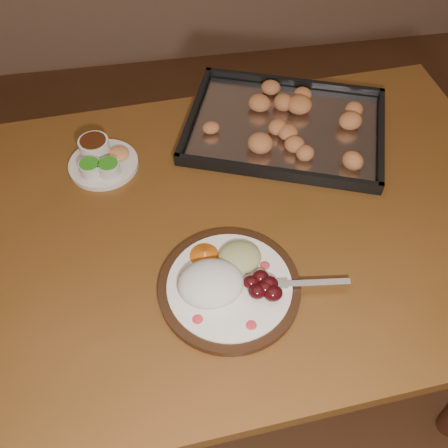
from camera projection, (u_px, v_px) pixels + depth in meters
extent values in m
plane|color=#58321E|center=(246.00, 423.00, 1.57)|extent=(4.00, 4.00, 0.00)
cube|color=brown|center=(204.00, 230.00, 1.13)|extent=(1.55, 0.99, 0.04)
cylinder|color=#4C2516|center=(376.00, 176.00, 1.74)|extent=(0.07, 0.07, 0.71)
cylinder|color=black|center=(229.00, 288.00, 1.00)|extent=(0.29, 0.29, 0.02)
cylinder|color=white|center=(229.00, 285.00, 0.99)|extent=(0.25, 0.25, 0.01)
ellipsoid|color=red|center=(198.00, 319.00, 0.95)|extent=(0.02, 0.02, 0.00)
ellipsoid|color=red|center=(251.00, 325.00, 0.94)|extent=(0.02, 0.02, 0.00)
ellipsoid|color=red|center=(265.00, 265.00, 1.02)|extent=(0.02, 0.02, 0.00)
ellipsoid|color=red|center=(184.00, 277.00, 1.00)|extent=(0.02, 0.02, 0.00)
ellipsoid|color=silver|center=(211.00, 283.00, 0.98)|extent=(0.14, 0.13, 0.06)
ellipsoid|color=#4A0A0F|center=(257.00, 291.00, 0.97)|extent=(0.04, 0.03, 0.03)
ellipsoid|color=#4A0A0F|center=(269.00, 284.00, 0.98)|extent=(0.04, 0.03, 0.03)
ellipsoid|color=#4A0A0F|center=(261.00, 277.00, 0.99)|extent=(0.04, 0.03, 0.03)
ellipsoid|color=#4A0A0F|center=(273.00, 293.00, 0.96)|extent=(0.04, 0.03, 0.03)
ellipsoid|color=#4A0A0F|center=(251.00, 282.00, 0.98)|extent=(0.04, 0.03, 0.03)
ellipsoid|color=#4A0A0F|center=(265.00, 288.00, 0.97)|extent=(0.04, 0.03, 0.03)
ellipsoid|color=tan|center=(240.00, 257.00, 1.02)|extent=(0.10, 0.09, 0.04)
cone|color=#C95B12|center=(205.00, 254.00, 1.03)|extent=(0.08, 0.08, 0.03)
cube|color=silver|center=(316.00, 283.00, 0.99)|extent=(0.14, 0.03, 0.00)
cube|color=silver|center=(279.00, 284.00, 0.99)|extent=(0.04, 0.03, 0.00)
cylinder|color=silver|center=(267.00, 288.00, 0.98)|extent=(0.03, 0.01, 0.00)
cylinder|color=silver|center=(267.00, 286.00, 0.99)|extent=(0.03, 0.01, 0.00)
cylinder|color=silver|center=(266.00, 283.00, 0.99)|extent=(0.03, 0.01, 0.00)
cylinder|color=silver|center=(266.00, 280.00, 0.99)|extent=(0.03, 0.01, 0.00)
cylinder|color=silver|center=(104.00, 164.00, 1.22)|extent=(0.17, 0.17, 0.01)
cylinder|color=silver|center=(91.00, 168.00, 1.18)|extent=(0.05, 0.05, 0.03)
cylinder|color=#2D891B|center=(89.00, 164.00, 1.17)|extent=(0.05, 0.05, 0.00)
cylinder|color=silver|center=(109.00, 168.00, 1.18)|extent=(0.05, 0.05, 0.03)
cylinder|color=#2D891B|center=(108.00, 163.00, 1.17)|extent=(0.05, 0.05, 0.00)
cylinder|color=silver|center=(95.00, 147.00, 1.22)|extent=(0.07, 0.07, 0.04)
cylinder|color=#39180A|center=(93.00, 141.00, 1.20)|extent=(0.06, 0.06, 0.00)
ellipsoid|color=#D4894B|center=(119.00, 153.00, 1.22)|extent=(0.05, 0.05, 0.02)
cube|color=black|center=(285.00, 129.00, 1.30)|extent=(0.60, 0.52, 0.01)
cube|color=black|center=(293.00, 83.00, 1.40)|extent=(0.47, 0.19, 0.02)
cube|color=black|center=(276.00, 173.00, 1.18)|extent=(0.47, 0.19, 0.02)
cube|color=black|center=(381.00, 136.00, 1.26)|extent=(0.14, 0.35, 0.02)
cube|color=black|center=(194.00, 112.00, 1.32)|extent=(0.14, 0.35, 0.02)
cube|color=silver|center=(285.00, 127.00, 1.30)|extent=(0.55, 0.48, 0.00)
ellipsoid|color=#C07543|center=(310.00, 124.00, 1.27)|extent=(0.06, 0.05, 0.04)
ellipsoid|color=#C07543|center=(333.00, 118.00, 1.28)|extent=(0.07, 0.07, 0.04)
ellipsoid|color=#C07543|center=(310.00, 102.00, 1.32)|extent=(0.08, 0.08, 0.04)
ellipsoid|color=#C07543|center=(302.00, 107.00, 1.31)|extent=(0.06, 0.07, 0.04)
ellipsoid|color=#C07543|center=(281.00, 97.00, 1.34)|extent=(0.06, 0.07, 0.04)
ellipsoid|color=#C07543|center=(273.00, 110.00, 1.30)|extent=(0.08, 0.08, 0.04)
ellipsoid|color=#C07543|center=(243.00, 106.00, 1.31)|extent=(0.07, 0.07, 0.04)
ellipsoid|color=#C07543|center=(253.00, 116.00, 1.29)|extent=(0.06, 0.05, 0.04)
ellipsoid|color=#C07543|center=(230.00, 120.00, 1.28)|extent=(0.07, 0.07, 0.04)
ellipsoid|color=#C07543|center=(255.00, 136.00, 1.24)|extent=(0.08, 0.08, 0.04)
ellipsoid|color=#C07543|center=(278.00, 131.00, 1.25)|extent=(0.06, 0.07, 0.04)
ellipsoid|color=#C07543|center=(294.00, 142.00, 1.23)|extent=(0.06, 0.07, 0.04)
ellipsoid|color=#C07543|center=(303.00, 146.00, 1.22)|extent=(0.08, 0.08, 0.04)
ellipsoid|color=#C07543|center=(340.00, 134.00, 1.25)|extent=(0.07, 0.07, 0.04)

